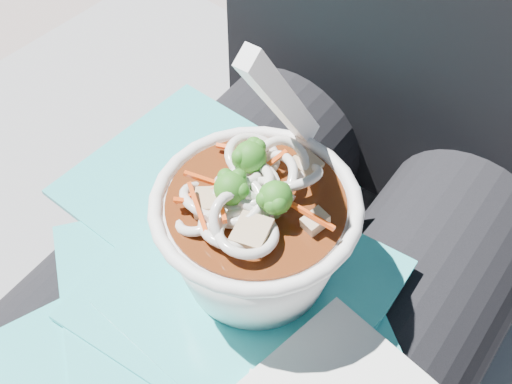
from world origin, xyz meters
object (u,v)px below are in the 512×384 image
Objects in this scene: person_body at (297,259)px; stone_ledge at (311,384)px; lap at (231,355)px; udon_bowl at (255,226)px; plastic_bag at (214,306)px.

stone_ledge is at bearing 90.00° from person_body.
person_body reaches higher than lap.
udon_bowl is at bearing 82.32° from lap.
udon_bowl is (0.00, -0.12, 0.45)m from stone_ledge.
udon_bowl is at bearing 77.38° from plastic_bag.
lap is 1.42× the size of plastic_bag.
plastic_bag is (-0.00, -0.01, 0.08)m from lap.
plastic_bag reaches higher than lap.
person_body reaches higher than udon_bowl.
lap is (0.00, -0.15, 0.31)m from stone_ledge.
plastic_bag is at bearing -116.13° from lap.
stone_ledge is 0.34m from person_body.
lap is at bearing -97.68° from udon_bowl.
stone_ledge is 0.35m from lap.
plastic_bag is (-0.00, -0.10, 0.06)m from person_body.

